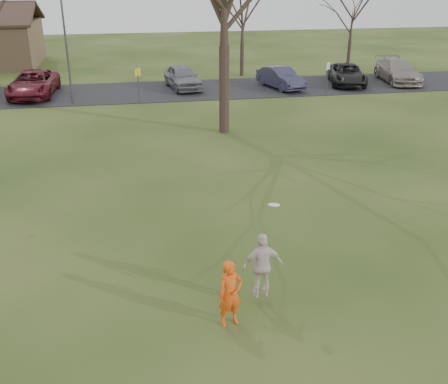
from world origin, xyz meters
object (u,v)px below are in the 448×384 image
(car_4, at_px, (183,77))
(car_6, at_px, (347,74))
(catching_play, at_px, (263,265))
(car_2, at_px, (33,83))
(lamp_post, at_px, (65,36))
(car_7, at_px, (398,71))
(player_defender, at_px, (230,294))
(car_5, at_px, (281,78))

(car_4, height_order, car_6, car_4)
(car_6, bearing_deg, car_4, -169.13)
(car_4, relative_size, catching_play, 1.91)
(car_4, bearing_deg, catching_play, -100.50)
(car_2, relative_size, lamp_post, 0.90)
(car_7, distance_m, lamp_post, 22.84)
(lamp_post, bearing_deg, player_defender, -76.65)
(player_defender, xyz_separation_m, car_6, (13.16, 25.04, -0.08))
(car_4, height_order, catching_play, catching_play)
(player_defender, distance_m, lamp_post, 23.53)
(car_4, distance_m, catching_play, 25.06)
(player_defender, bearing_deg, car_2, 91.98)
(car_5, distance_m, lamp_post, 14.11)
(car_7, height_order, lamp_post, lamp_post)
(car_2, xyz_separation_m, catching_play, (8.86, -24.55, 0.26))
(car_5, distance_m, car_6, 4.96)
(car_2, relative_size, car_5, 1.32)
(car_2, distance_m, lamp_post, 4.77)
(car_5, bearing_deg, player_defender, -125.05)
(player_defender, relative_size, car_7, 0.30)
(car_6, bearing_deg, catching_play, -102.58)
(car_2, xyz_separation_m, lamp_post, (2.57, -2.49, 3.15))
(car_4, distance_m, lamp_post, 8.27)
(car_5, relative_size, lamp_post, 0.68)
(car_5, height_order, catching_play, catching_play)
(player_defender, relative_size, car_2, 0.29)
(player_defender, distance_m, car_2, 26.41)
(car_5, relative_size, car_6, 0.85)
(catching_play, bearing_deg, player_defender, -145.17)
(player_defender, relative_size, catching_play, 0.68)
(lamp_post, bearing_deg, car_6, 7.22)
(player_defender, height_order, catching_play, catching_play)
(player_defender, height_order, car_5, player_defender)
(car_7, xyz_separation_m, lamp_post, (-22.48, -2.53, 3.15))
(player_defender, bearing_deg, car_5, 55.98)
(player_defender, xyz_separation_m, car_5, (8.22, 24.60, -0.08))
(catching_play, bearing_deg, car_6, 63.34)
(car_4, bearing_deg, car_7, -10.52)
(car_7, relative_size, lamp_post, 0.85)
(catching_play, bearing_deg, car_7, 56.63)
(catching_play, xyz_separation_m, lamp_post, (-6.29, 22.06, 2.89))
(car_6, bearing_deg, car_5, -160.86)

